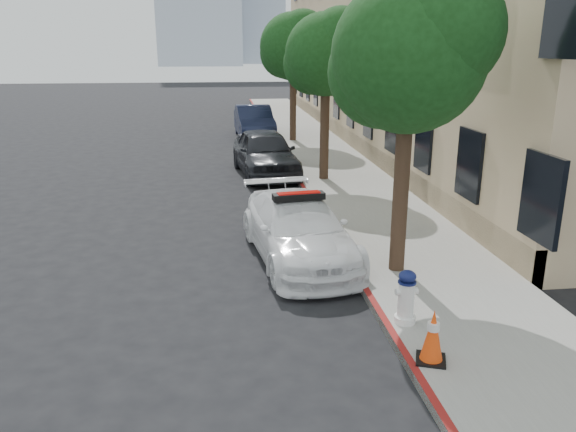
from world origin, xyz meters
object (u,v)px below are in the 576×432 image
(parked_car_mid, at_px, (265,153))
(parked_car_far, at_px, (254,122))
(traffic_cone, at_px, (433,336))
(fire_hydrant, at_px, (406,297))
(police_car, at_px, (298,229))

(parked_car_mid, bearing_deg, parked_car_far, 83.11)
(parked_car_mid, height_order, traffic_cone, parked_car_mid)
(parked_car_mid, distance_m, fire_hydrant, 11.66)
(police_car, bearing_deg, fire_hydrant, -76.40)
(fire_hydrant, distance_m, traffic_cone, 1.16)
(parked_car_far, bearing_deg, parked_car_mid, -93.88)
(police_car, distance_m, parked_car_mid, 8.23)
(traffic_cone, bearing_deg, parked_car_mid, 95.80)
(fire_hydrant, bearing_deg, police_car, 107.09)
(parked_car_mid, height_order, parked_car_far, parked_car_mid)
(traffic_cone, bearing_deg, parked_car_far, 93.11)
(parked_car_mid, xyz_separation_m, traffic_cone, (1.30, -12.75, -0.26))
(parked_car_mid, relative_size, fire_hydrant, 5.28)
(parked_car_mid, xyz_separation_m, fire_hydrant, (1.30, -11.59, -0.22))
(police_car, height_order, parked_car_far, parked_car_far)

